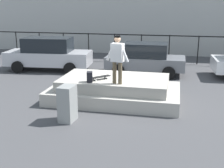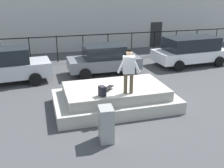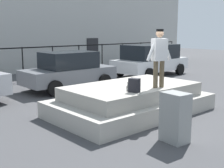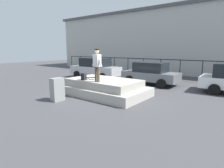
{
  "view_description": "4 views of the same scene",
  "coord_description": "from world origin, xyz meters",
  "px_view_note": "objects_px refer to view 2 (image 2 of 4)",
  "views": [
    {
      "loc": [
        2.21,
        -10.88,
        3.69
      ],
      "look_at": [
        -0.34,
        0.66,
        0.41
      ],
      "focal_mm": 47.78,
      "sensor_mm": 36.0,
      "label": 1
    },
    {
      "loc": [
        -2.95,
        -9.74,
        4.66
      ],
      "look_at": [
        0.16,
        1.17,
        0.52
      ],
      "focal_mm": 42.66,
      "sensor_mm": 36.0,
      "label": 2
    },
    {
      "loc": [
        -6.55,
        -6.51,
        2.55
      ],
      "look_at": [
        0.32,
        1.25,
        0.68
      ],
      "focal_mm": 48.15,
      "sensor_mm": 36.0,
      "label": 3
    },
    {
      "loc": [
        6.62,
        -7.95,
        2.56
      ],
      "look_at": [
        -0.31,
        0.98,
        0.42
      ],
      "focal_mm": 29.55,
      "sensor_mm": 36.0,
      "label": 4
    }
  ],
  "objects_px": {
    "skateboard": "(107,89)",
    "car_grey_sedan_mid": "(104,59)",
    "skateboarder": "(129,68)",
    "backpack": "(102,91)",
    "car_silver_sedan_near": "(3,66)",
    "utility_box": "(106,124)",
    "car_white_hatchback_far": "(191,50)"
  },
  "relations": [
    {
      "from": "backpack",
      "to": "car_white_hatchback_far",
      "type": "relative_size",
      "value": 0.08
    },
    {
      "from": "skateboard",
      "to": "car_white_hatchback_far",
      "type": "xyz_separation_m",
      "value": [
        6.84,
        5.24,
        -0.06
      ]
    },
    {
      "from": "skateboarder",
      "to": "car_grey_sedan_mid",
      "type": "xyz_separation_m",
      "value": [
        0.41,
        5.34,
        -1.03
      ]
    },
    {
      "from": "car_grey_sedan_mid",
      "to": "utility_box",
      "type": "bearing_deg",
      "value": -103.78
    },
    {
      "from": "backpack",
      "to": "car_silver_sedan_near",
      "type": "xyz_separation_m",
      "value": [
        -3.88,
        5.11,
        -0.17
      ]
    },
    {
      "from": "skateboarder",
      "to": "utility_box",
      "type": "relative_size",
      "value": 1.46
    },
    {
      "from": "skateboard",
      "to": "car_white_hatchback_far",
      "type": "bearing_deg",
      "value": 37.45
    },
    {
      "from": "car_silver_sedan_near",
      "to": "utility_box",
      "type": "xyz_separation_m",
      "value": [
        3.61,
        -6.68,
        -0.33
      ]
    },
    {
      "from": "car_silver_sedan_near",
      "to": "utility_box",
      "type": "height_order",
      "value": "car_silver_sedan_near"
    },
    {
      "from": "car_white_hatchback_far",
      "to": "utility_box",
      "type": "height_order",
      "value": "car_white_hatchback_far"
    },
    {
      "from": "skateboarder",
      "to": "backpack",
      "type": "relative_size",
      "value": 4.45
    },
    {
      "from": "car_white_hatchback_far",
      "to": "backpack",
      "type": "bearing_deg",
      "value": -141.59
    },
    {
      "from": "backpack",
      "to": "car_grey_sedan_mid",
      "type": "distance_m",
      "value": 5.53
    },
    {
      "from": "backpack",
      "to": "car_silver_sedan_near",
      "type": "height_order",
      "value": "car_silver_sedan_near"
    },
    {
      "from": "car_silver_sedan_near",
      "to": "car_white_hatchback_far",
      "type": "distance_m",
      "value": 11.04
    },
    {
      "from": "backpack",
      "to": "car_white_hatchback_far",
      "type": "distance_m",
      "value": 9.11
    },
    {
      "from": "car_grey_sedan_mid",
      "to": "car_white_hatchback_far",
      "type": "distance_m",
      "value": 5.72
    },
    {
      "from": "skateboard",
      "to": "car_grey_sedan_mid",
      "type": "height_order",
      "value": "car_grey_sedan_mid"
    },
    {
      "from": "backpack",
      "to": "skateboard",
      "type": "bearing_deg",
      "value": -49.83
    },
    {
      "from": "backpack",
      "to": "car_silver_sedan_near",
      "type": "distance_m",
      "value": 6.42
    },
    {
      "from": "car_silver_sedan_near",
      "to": "car_grey_sedan_mid",
      "type": "bearing_deg",
      "value": 2.48
    },
    {
      "from": "skateboarder",
      "to": "car_grey_sedan_mid",
      "type": "height_order",
      "value": "skateboarder"
    },
    {
      "from": "skateboard",
      "to": "utility_box",
      "type": "bearing_deg",
      "value": -105.88
    },
    {
      "from": "backpack",
      "to": "utility_box",
      "type": "relative_size",
      "value": 0.33
    },
    {
      "from": "utility_box",
      "to": "backpack",
      "type": "bearing_deg",
      "value": 84.63
    },
    {
      "from": "skateboarder",
      "to": "car_white_hatchback_far",
      "type": "relative_size",
      "value": 0.36
    },
    {
      "from": "skateboarder",
      "to": "backpack",
      "type": "xyz_separation_m",
      "value": [
        -1.01,
        -0.0,
        -0.78
      ]
    },
    {
      "from": "backpack",
      "to": "car_white_hatchback_far",
      "type": "xyz_separation_m",
      "value": [
        7.14,
        5.66,
        -0.15
      ]
    },
    {
      "from": "skateboarder",
      "to": "backpack",
      "type": "bearing_deg",
      "value": -179.95
    },
    {
      "from": "skateboarder",
      "to": "skateboard",
      "type": "relative_size",
      "value": 2.36
    },
    {
      "from": "utility_box",
      "to": "car_grey_sedan_mid",
      "type": "bearing_deg",
      "value": 80.62
    },
    {
      "from": "car_grey_sedan_mid",
      "to": "skateboard",
      "type": "bearing_deg",
      "value": -102.92
    }
  ]
}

